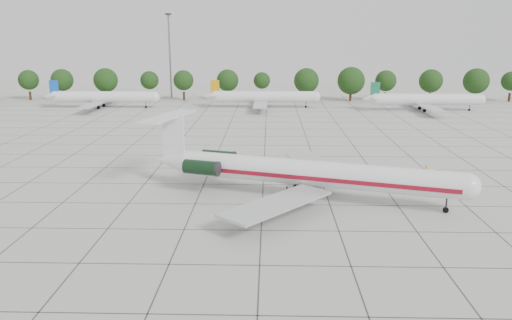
{
  "coord_description": "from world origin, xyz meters",
  "views": [
    {
      "loc": [
        0.75,
        -64.04,
        19.82
      ],
      "look_at": [
        -0.95,
        -0.36,
        3.5
      ],
      "focal_mm": 35.0,
      "sensor_mm": 36.0,
      "label": 1
    }
  ],
  "objects_px": {
    "main_airliner": "(297,172)",
    "bg_airliner_c": "(264,97)",
    "bg_airliner_b": "(103,97)",
    "ground_crew": "(426,172)",
    "bg_airliner_d": "(426,100)",
    "floodlight_mast": "(170,51)"
  },
  "relations": [
    {
      "from": "main_airliner",
      "to": "bg_airliner_c",
      "type": "height_order",
      "value": "main_airliner"
    },
    {
      "from": "bg_airliner_b",
      "to": "floodlight_mast",
      "type": "distance_m",
      "value": 29.15
    },
    {
      "from": "bg_airliner_b",
      "to": "bg_airliner_c",
      "type": "height_order",
      "value": "same"
    },
    {
      "from": "bg_airliner_d",
      "to": "floodlight_mast",
      "type": "distance_m",
      "value": 76.76
    },
    {
      "from": "main_airliner",
      "to": "bg_airliner_b",
      "type": "bearing_deg",
      "value": 139.61
    },
    {
      "from": "main_airliner",
      "to": "ground_crew",
      "type": "distance_m",
      "value": 20.49
    },
    {
      "from": "floodlight_mast",
      "to": "main_airliner",
      "type": "bearing_deg",
      "value": -70.63
    },
    {
      "from": "main_airliner",
      "to": "bg_airliner_d",
      "type": "height_order",
      "value": "main_airliner"
    },
    {
      "from": "bg_airliner_b",
      "to": "ground_crew",
      "type": "bearing_deg",
      "value": -44.62
    },
    {
      "from": "bg_airliner_c",
      "to": "bg_airliner_d",
      "type": "relative_size",
      "value": 1.0
    },
    {
      "from": "bg_airliner_b",
      "to": "bg_airliner_d",
      "type": "distance_m",
      "value": 85.45
    },
    {
      "from": "ground_crew",
      "to": "bg_airliner_c",
      "type": "distance_m",
      "value": 71.28
    },
    {
      "from": "ground_crew",
      "to": "main_airliner",
      "type": "bearing_deg",
      "value": 0.21
    },
    {
      "from": "bg_airliner_b",
      "to": "floodlight_mast",
      "type": "bearing_deg",
      "value": 58.55
    },
    {
      "from": "ground_crew",
      "to": "floodlight_mast",
      "type": "distance_m",
      "value": 103.91
    },
    {
      "from": "bg_airliner_d",
      "to": "bg_airliner_b",
      "type": "bearing_deg",
      "value": 178.05
    },
    {
      "from": "bg_airliner_c",
      "to": "bg_airliner_d",
      "type": "height_order",
      "value": "same"
    },
    {
      "from": "main_airliner",
      "to": "floodlight_mast",
      "type": "distance_m",
      "value": 103.69
    },
    {
      "from": "main_airliner",
      "to": "floodlight_mast",
      "type": "height_order",
      "value": "floodlight_mast"
    },
    {
      "from": "main_airliner",
      "to": "bg_airliner_c",
      "type": "distance_m",
      "value": 76.14
    },
    {
      "from": "ground_crew",
      "to": "bg_airliner_d",
      "type": "height_order",
      "value": "bg_airliner_d"
    },
    {
      "from": "bg_airliner_d",
      "to": "floodlight_mast",
      "type": "bearing_deg",
      "value": 160.13
    }
  ]
}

